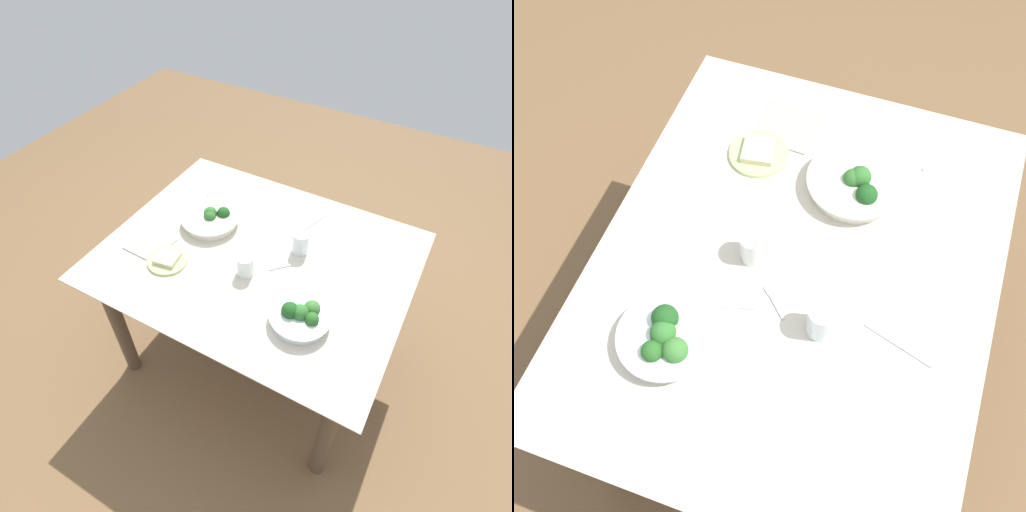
# 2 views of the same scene
# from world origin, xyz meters

# --- Properties ---
(ground_plane) EXTENTS (6.00, 6.00, 0.00)m
(ground_plane) POSITION_xyz_m (0.00, 0.00, 0.00)
(ground_plane) COLOR brown
(dining_table) EXTENTS (1.33, 1.06, 0.78)m
(dining_table) POSITION_xyz_m (0.00, 0.00, 0.66)
(dining_table) COLOR beige
(dining_table) RESTS_ON ground_plane
(broccoli_bowl_far) EXTENTS (0.24, 0.24, 0.10)m
(broccoli_bowl_far) POSITION_xyz_m (-0.32, 0.23, 0.81)
(broccoli_bowl_far) COLOR white
(broccoli_bowl_far) RESTS_ON dining_table
(broccoli_bowl_near) EXTENTS (0.28, 0.28, 0.09)m
(broccoli_bowl_near) POSITION_xyz_m (0.29, -0.08, 0.81)
(broccoli_bowl_near) COLOR silver
(broccoli_bowl_near) RESTS_ON dining_table
(bread_side_plate) EXTENTS (0.18, 0.18, 0.03)m
(bread_side_plate) POSITION_xyz_m (0.32, 0.22, 0.79)
(bread_side_plate) COLOR #B7D684
(bread_side_plate) RESTS_ON dining_table
(water_glass_center) EXTENTS (0.07, 0.07, 0.10)m
(water_glass_center) POSITION_xyz_m (-0.15, -0.12, 0.83)
(water_glass_center) COLOR silver
(water_glass_center) RESTS_ON dining_table
(water_glass_side) EXTENTS (0.07, 0.07, 0.10)m
(water_glass_side) POSITION_xyz_m (-0.01, 0.12, 0.83)
(water_glass_side) COLOR silver
(water_glass_side) RESTS_ON dining_table
(fork_by_far_bowl) EXTENTS (0.08, 0.08, 0.00)m
(fork_by_far_bowl) POSITION_xyz_m (-0.12, 0.02, 0.78)
(fork_by_far_bowl) COLOR #B7B7BC
(fork_by_far_bowl) RESTS_ON dining_table
(fork_by_near_bowl) EXTENTS (0.04, 0.11, 0.00)m
(fork_by_near_bowl) POSITION_xyz_m (-0.17, 0.11, 0.78)
(fork_by_near_bowl) COLOR #B7B7BC
(fork_by_near_bowl) RESTS_ON dining_table
(table_knife_left) EXTENTS (0.07, 0.19, 0.00)m
(table_knife_left) POSITION_xyz_m (-0.13, -0.31, 0.78)
(table_knife_left) COLOR #B7B7BC
(table_knife_left) RESTS_ON dining_table
(table_knife_right) EXTENTS (0.15, 0.17, 0.00)m
(table_knife_right) POSITION_xyz_m (0.50, -0.33, 0.78)
(table_knife_right) COLOR #B7B7BC
(table_knife_right) RESTS_ON dining_table
(napkin_folded_upper) EXTENTS (0.19, 0.18, 0.01)m
(napkin_folded_upper) POSITION_xyz_m (0.46, 0.18, 0.78)
(napkin_folded_upper) COLOR #B1A997
(napkin_folded_upper) RESTS_ON dining_table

